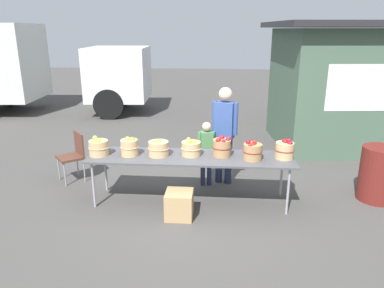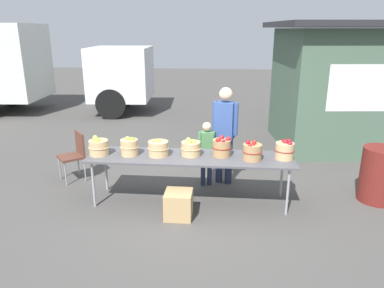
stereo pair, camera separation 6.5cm
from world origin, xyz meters
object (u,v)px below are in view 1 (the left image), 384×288
Objects in this scene: apple_basket_red_1 at (252,151)px; apple_basket_green_1 at (129,147)px; apple_basket_green_0 at (99,147)px; produce_crate at (179,205)px; apple_basket_red_2 at (285,150)px; trash_barrel at (379,174)px; apple_basket_green_2 at (158,148)px; vendor_adult at (225,128)px; box_truck at (5,65)px; apple_basket_red_0 at (222,147)px; apple_basket_green_3 at (191,148)px; child_customer at (206,149)px; folding_chair at (74,153)px; market_table at (190,158)px.

apple_basket_green_1 is at bearing 178.73° from apple_basket_red_1.
apple_basket_green_0 reaches higher than produce_crate.
trash_barrel is (1.53, 0.29, -0.45)m from apple_basket_red_2.
vendor_adult is (0.99, 0.80, 0.12)m from apple_basket_green_2.
apple_basket_red_2 is (2.32, 0.05, -0.00)m from apple_basket_green_1.
apple_basket_green_2 is 0.04× the size of box_truck.
apple_basket_green_0 is 1.02× the size of apple_basket_red_0.
apple_basket_green_3 is 0.80× the size of produce_crate.
vendor_adult is at bearing 38.75° from apple_basket_green_2.
vendor_adult is 4.36× the size of produce_crate.
vendor_adult reaches higher than produce_crate.
apple_basket_green_2 is at bearing 177.57° from apple_basket_red_1.
child_customer is (-0.26, 0.59, -0.23)m from apple_basket_red_0.
apple_basket_red_0 is 1.07m from produce_crate.
folding_chair is at bearing 169.21° from apple_basket_red_2.
apple_basket_red_2 is (1.40, 0.02, 0.17)m from market_table.
market_table is at bearing 56.25° from child_customer.
apple_basket_red_2 is 3.59m from folding_chair.
apple_basket_green_0 is 0.36× the size of folding_chair.
child_customer reaches higher than folding_chair.
trash_barrel is at bearing -35.55° from box_truck.
apple_basket_green_1 reaches higher than produce_crate.
produce_crate is at bearing -53.68° from apple_basket_green_2.
apple_basket_green_3 is at bearing 179.39° from apple_basket_red_2.
box_truck is at bearing 129.50° from apple_basket_green_0.
apple_basket_green_2 is at bearing -174.60° from trash_barrel.
apple_basket_green_3 is 0.92m from vendor_adult.
produce_crate is (-0.63, -1.29, -0.80)m from vendor_adult.
vendor_adult is 1.50× the size of child_customer.
apple_basket_red_0 is 0.04× the size of box_truck.
apple_basket_green_1 reaches higher than apple_basket_green_3.
apple_basket_green_2 is 0.38× the size of folding_chair.
apple_basket_red_2 is 0.76× the size of produce_crate.
folding_chair reaches higher than produce_crate.
market_table is 10.64× the size of apple_basket_green_1.
apple_basket_green_3 is at bearing 5.15° from apple_basket_green_2.
apple_basket_red_1 is at bearing -1.27° from apple_basket_green_1.
market_table is 0.51m from apple_basket_red_0.
apple_basket_green_0 is 0.96× the size of apple_basket_green_2.
apple_basket_green_3 is at bearing -47.14° from box_truck.
child_customer reaches higher than apple_basket_red_0.
apple_basket_red_0 is 0.74m from vendor_adult.
box_truck is at bearing -21.52° from vendor_adult.
apple_basket_green_3 reaches higher than produce_crate.
apple_basket_green_3 is at bearing 173.52° from apple_basket_red_1.
apple_basket_red_1 is 0.49m from apple_basket_red_2.
apple_basket_green_0 is 1.40m from apple_basket_green_3.
apple_basket_red_0 reaches higher than apple_basket_green_0.
child_customer is 0.14× the size of box_truck.
apple_basket_green_2 is 0.84× the size of produce_crate.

